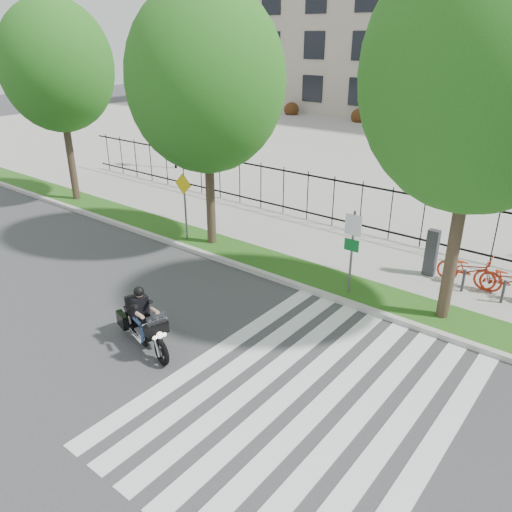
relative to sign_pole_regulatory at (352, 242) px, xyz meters
The scene contains 14 objects.
ground 5.89m from the sign_pole_regulatory, 125.58° to the right, with size 120.00×120.00×0.00m, color #39393C.
curb 3.71m from the sign_pole_regulatory, behind, with size 60.00×0.20×0.15m, color #ADABA3.
grass_verge 3.69m from the sign_pole_regulatory, behind, with size 60.00×1.50×0.15m, color #245314.
sidewalk 4.66m from the sign_pole_regulatory, 138.77° to the left, with size 60.00×3.50×0.15m, color #A4A19A.
plaza 20.75m from the sign_pole_regulatory, 99.11° to the left, with size 80.00×34.00×0.10m, color #A4A19A.
crosswalk_stripes 5.14m from the sign_pole_regulatory, 71.31° to the right, with size 5.70×8.00×0.01m, color silver, non-canonical shape.
iron_fence 5.70m from the sign_pole_regulatory, 125.34° to the left, with size 30.00×0.06×2.00m, color black, non-canonical shape.
lamp_post_left 17.05m from the sign_pole_regulatory, 154.09° to the left, with size 1.06×0.70×4.25m.
street_tree_0 15.03m from the sign_pole_regulatory, behind, with size 4.72×4.72×8.48m.
street_tree_1 7.09m from the sign_pole_regulatory, behind, with size 5.21×5.21×8.62m.
street_tree_2 5.29m from the sign_pole_regulatory, ahead, with size 5.49×5.49×9.31m.
sign_pole_regulatory is the anchor object (origin of this frame).
sign_pole_warning 6.77m from the sign_pole_regulatory, behind, with size 0.78×0.09×2.49m.
motorcycle_rider 6.13m from the sign_pole_regulatory, 116.21° to the right, with size 2.41×1.11×1.91m.
Camera 1 is at (9.26, -7.33, 7.07)m, focal length 35.00 mm.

